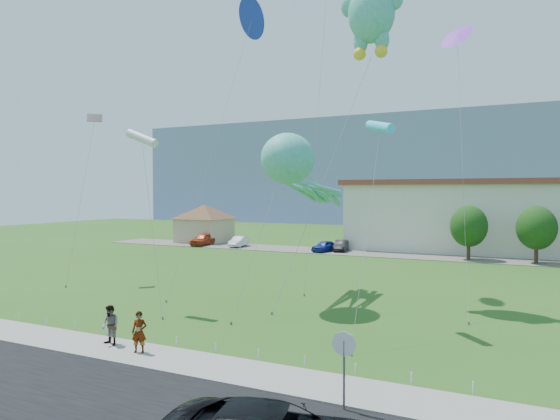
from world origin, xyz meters
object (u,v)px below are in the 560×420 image
object	(u,v)px
parked_car_silver	(239,242)
parked_car_black	(341,246)
parked_car_red	(203,239)
parked_car_blue	(324,246)
stop_sign	(344,351)
octopus_kite	(295,170)
pavilion	(205,220)
teddy_bear_kite	(371,6)
pedestrian_left	(139,332)
pedestrian_right	(110,325)

from	to	relation	value
parked_car_silver	parked_car_black	world-z (taller)	parked_car_silver
parked_car_red	parked_car_blue	distance (m)	16.35
parked_car_black	stop_sign	bearing A→B (deg)	-80.78
parked_car_red	octopus_kite	distance (m)	35.18
pavilion	parked_car_red	xyz separation A→B (m)	(2.37, -3.92, -2.21)
stop_sign	parked_car_blue	distance (m)	41.13
parked_car_silver	stop_sign	bearing A→B (deg)	-62.31
pavilion	parked_car_blue	distance (m)	19.26
parked_car_silver	teddy_bear_kite	world-z (taller)	teddy_bear_kite
stop_sign	parked_car_silver	distance (m)	46.66
pedestrian_left	pavilion	bearing A→B (deg)	98.25
pedestrian_right	parked_car_blue	distance (m)	36.78
stop_sign	pedestrian_right	bearing A→B (deg)	171.03
parked_car_red	teddy_bear_kite	world-z (taller)	teddy_bear_kite
parked_car_black	parked_car_blue	bearing A→B (deg)	-147.43
stop_sign	parked_car_black	xyz separation A→B (m)	(-13.25, 39.73, -1.19)
pedestrian_left	teddy_bear_kite	world-z (taller)	teddy_bear_kite
stop_sign	pedestrian_left	bearing A→B (deg)	170.88
parked_car_red	octopus_kite	world-z (taller)	octopus_kite
octopus_kite	parked_car_red	bearing A→B (deg)	133.46
parked_car_blue	octopus_kite	size ratio (longest dim) A/B	0.32
stop_sign	parked_car_silver	size ratio (longest dim) A/B	0.64
octopus_kite	parked_car_black	bearing A→B (deg)	102.36
parked_car_silver	pavilion	bearing A→B (deg)	148.30
parked_car_silver	pedestrian_left	bearing A→B (deg)	-72.05
pavilion	pedestrian_left	distance (m)	47.39
stop_sign	pedestrian_right	xyz separation A→B (m)	(-11.17, 1.76, -0.91)
pavilion	parked_car_silver	size ratio (longest dim) A/B	2.37
octopus_kite	teddy_bear_kite	xyz separation A→B (m)	(3.77, 3.29, 10.35)
pedestrian_left	parked_car_red	size ratio (longest dim) A/B	0.39
parked_car_silver	teddy_bear_kite	size ratio (longest dim) A/B	0.18
pedestrian_right	octopus_kite	bearing A→B (deg)	82.42
pedestrian_left	teddy_bear_kite	bearing A→B (deg)	47.05
parked_car_black	octopus_kite	distance (m)	28.06
parked_car_silver	parked_car_blue	world-z (taller)	parked_car_silver
parked_car_blue	teddy_bear_kite	bearing A→B (deg)	-48.57
parked_car_silver	parked_car_red	bearing A→B (deg)	178.17
pedestrian_left	parked_car_blue	size ratio (longest dim) A/B	0.47
pavilion	parked_car_silver	world-z (taller)	pavilion
pedestrian_left	parked_car_silver	xyz separation A→B (m)	(-16.75, 37.18, -0.26)
parked_car_black	octopus_kite	world-z (taller)	octopus_kite
pedestrian_right	teddy_bear_kite	distance (m)	24.12
parked_car_blue	parked_car_black	size ratio (longest dim) A/B	0.97
pedestrian_left	parked_car_black	size ratio (longest dim) A/B	0.45
parked_car_red	teddy_bear_kite	xyz separation A→B (m)	(27.44, -21.69, 17.64)
pedestrian_left	parked_car_silver	size ratio (longest dim) A/B	0.44
pedestrian_right	parked_car_silver	world-z (taller)	pedestrian_right
teddy_bear_kite	pedestrian_left	bearing A→B (deg)	-110.50
pedestrian_left	pedestrian_right	distance (m)	1.86
octopus_kite	parked_car_silver	bearing A→B (deg)	126.27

